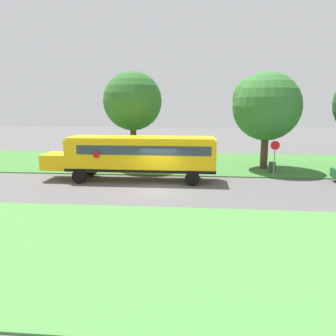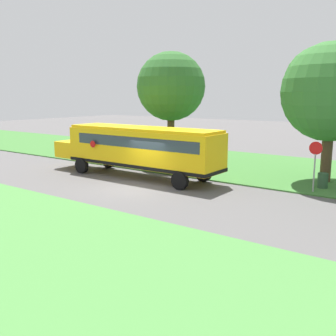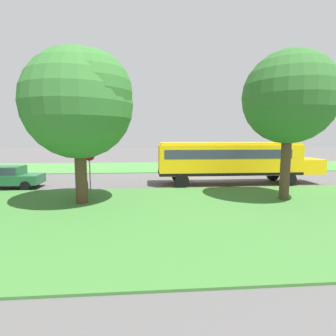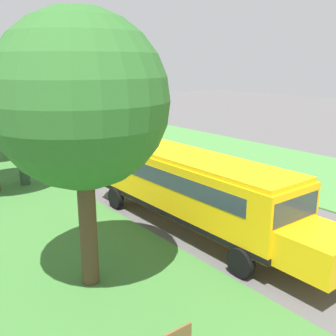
{
  "view_description": "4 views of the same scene",
  "coord_description": "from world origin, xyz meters",
  "px_view_note": "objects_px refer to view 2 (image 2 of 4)",
  "views": [
    {
      "loc": [
        20.53,
        2.61,
        5.38
      ],
      "look_at": [
        -1.33,
        0.59,
        1.15
      ],
      "focal_mm": 35.0,
      "sensor_mm": 36.0,
      "label": 1
    },
    {
      "loc": [
        16.16,
        14.08,
        5.08
      ],
      "look_at": [
        -1.54,
        1.17,
        1.02
      ],
      "focal_mm": 42.0,
      "sensor_mm": 36.0,
      "label": 2
    },
    {
      "loc": [
        -21.7,
        4.68,
        3.64
      ],
      "look_at": [
        -1.18,
        3.06,
        1.13
      ],
      "focal_mm": 28.0,
      "sensor_mm": 36.0,
      "label": 3
    },
    {
      "loc": [
        -12.51,
        -13.21,
        6.75
      ],
      "look_at": [
        -0.44,
        2.32,
        1.45
      ],
      "focal_mm": 42.0,
      "sensor_mm": 36.0,
      "label": 4
    }
  ],
  "objects_px": {
    "stop_sign": "(315,161)",
    "oak_tree_beside_bus": "(173,86)",
    "oak_tree_roadside_mid": "(328,89)",
    "park_bench": "(133,152)",
    "school_bus": "(139,147)",
    "trash_bin": "(323,181)"
  },
  "relations": [
    {
      "from": "oak_tree_beside_bus",
      "to": "oak_tree_roadside_mid",
      "type": "bearing_deg",
      "value": 89.62
    },
    {
      "from": "park_bench",
      "to": "stop_sign",
      "type": "bearing_deg",
      "value": 77.47
    },
    {
      "from": "park_bench",
      "to": "school_bus",
      "type": "bearing_deg",
      "value": 43.91
    },
    {
      "from": "oak_tree_beside_bus",
      "to": "park_bench",
      "type": "distance_m",
      "value": 6.78
    },
    {
      "from": "oak_tree_beside_bus",
      "to": "stop_sign",
      "type": "distance_m",
      "value": 12.45
    },
    {
      "from": "oak_tree_roadside_mid",
      "to": "stop_sign",
      "type": "xyz_separation_m",
      "value": [
        3.09,
        0.39,
        -3.68
      ]
    },
    {
      "from": "park_bench",
      "to": "trash_bin",
      "type": "distance_m",
      "value": 15.86
    },
    {
      "from": "school_bus",
      "to": "trash_bin",
      "type": "bearing_deg",
      "value": 108.71
    },
    {
      "from": "park_bench",
      "to": "trash_bin",
      "type": "xyz_separation_m",
      "value": [
        2.21,
        15.71,
        -0.02
      ]
    },
    {
      "from": "school_bus",
      "to": "stop_sign",
      "type": "distance_m",
      "value": 10.34
    },
    {
      "from": "stop_sign",
      "to": "oak_tree_beside_bus",
      "type": "bearing_deg",
      "value": -105.56
    },
    {
      "from": "oak_tree_beside_bus",
      "to": "stop_sign",
      "type": "xyz_separation_m",
      "value": [
        3.16,
        11.35,
        -4.03
      ]
    },
    {
      "from": "stop_sign",
      "to": "park_bench",
      "type": "relative_size",
      "value": 1.71
    },
    {
      "from": "oak_tree_beside_bus",
      "to": "oak_tree_roadside_mid",
      "type": "xyz_separation_m",
      "value": [
        0.07,
        10.95,
        -0.35
      ]
    },
    {
      "from": "oak_tree_beside_bus",
      "to": "school_bus",
      "type": "bearing_deg",
      "value": 13.08
    },
    {
      "from": "stop_sign",
      "to": "park_bench",
      "type": "distance_m",
      "value": 16.0
    },
    {
      "from": "oak_tree_roadside_mid",
      "to": "school_bus",
      "type": "bearing_deg",
      "value": -61.32
    },
    {
      "from": "oak_tree_roadside_mid",
      "to": "park_bench",
      "type": "distance_m",
      "value": 15.96
    },
    {
      "from": "school_bus",
      "to": "trash_bin",
      "type": "height_order",
      "value": "school_bus"
    },
    {
      "from": "park_bench",
      "to": "oak_tree_roadside_mid",
      "type": "bearing_deg",
      "value": 88.6
    },
    {
      "from": "oak_tree_beside_bus",
      "to": "trash_bin",
      "type": "height_order",
      "value": "oak_tree_beside_bus"
    },
    {
      "from": "school_bus",
      "to": "park_bench",
      "type": "relative_size",
      "value": 7.76
    }
  ]
}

